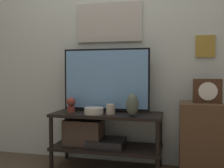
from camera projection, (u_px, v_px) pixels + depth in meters
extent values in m
cube|color=beige|center=(113.00, 39.00, 2.88)|extent=(6.40, 0.06, 2.70)
cube|color=#B2ADA3|center=(109.00, 22.00, 2.84)|extent=(0.72, 0.02, 0.42)
cube|color=#B2BCC6|center=(109.00, 22.00, 2.83)|extent=(0.69, 0.01, 0.39)
cube|color=olive|center=(205.00, 46.00, 2.62)|extent=(0.19, 0.02, 0.22)
cube|color=slate|center=(205.00, 46.00, 2.61)|extent=(0.15, 0.01, 0.18)
cube|color=black|center=(107.00, 115.00, 2.65)|extent=(1.11, 0.44, 0.03)
cube|color=black|center=(107.00, 147.00, 2.67)|extent=(1.11, 0.44, 0.03)
cylinder|color=black|center=(51.00, 142.00, 2.60)|extent=(0.04, 0.04, 0.57)
cylinder|color=black|center=(158.00, 150.00, 2.36)|extent=(0.04, 0.04, 0.57)
cylinder|color=black|center=(66.00, 134.00, 2.97)|extent=(0.04, 0.04, 0.57)
cylinder|color=black|center=(160.00, 139.00, 2.73)|extent=(0.04, 0.04, 0.57)
cube|color=black|center=(107.00, 142.00, 2.67)|extent=(0.36, 0.31, 0.07)
cube|color=#47382D|center=(84.00, 132.00, 2.72)|extent=(0.39, 0.24, 0.26)
cylinder|color=black|center=(84.00, 110.00, 2.81)|extent=(0.05, 0.05, 0.02)
cylinder|color=black|center=(130.00, 111.00, 2.70)|extent=(0.05, 0.05, 0.02)
cube|color=black|center=(106.00, 79.00, 2.74)|extent=(0.91, 0.04, 0.64)
cube|color=#6B9ED1|center=(106.00, 79.00, 2.72)|extent=(0.88, 0.01, 0.60)
ellipsoid|color=#4C5647|center=(132.00, 105.00, 2.45)|extent=(0.12, 0.14, 0.22)
cylinder|color=beige|center=(94.00, 111.00, 2.59)|extent=(0.19, 0.19, 0.06)
cylinder|color=#C1B29E|center=(110.00, 109.00, 2.57)|extent=(0.09, 0.09, 0.10)
cylinder|color=brown|center=(71.00, 109.00, 2.72)|extent=(0.08, 0.08, 0.06)
sphere|color=brown|center=(71.00, 102.00, 2.72)|extent=(0.09, 0.09, 0.09)
cube|color=#513823|center=(201.00, 139.00, 2.48)|extent=(0.39, 0.38, 0.69)
cube|color=#422819|center=(207.00, 91.00, 2.46)|extent=(0.25, 0.10, 0.23)
cylinder|color=white|center=(208.00, 91.00, 2.41)|extent=(0.17, 0.01, 0.17)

